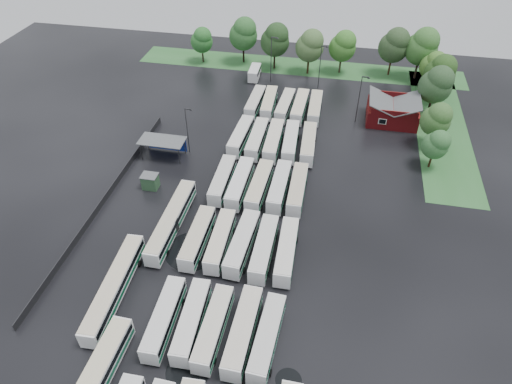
# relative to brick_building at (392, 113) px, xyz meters

# --- Properties ---
(ground) EXTENTS (160.00, 160.00, 0.00)m
(ground) POSITION_rel_brick_building_xyz_m (-24.00, -42.77, -1.87)
(ground) COLOR black
(ground) RESTS_ON ground
(brick_building) EXTENTS (10.07, 8.60, 5.39)m
(brick_building) POSITION_rel_brick_building_xyz_m (0.00, 0.00, 0.00)
(brick_building) COLOR maroon
(brick_building) RESTS_ON ground
(wash_shed) EXTENTS (8.20, 4.20, 3.58)m
(wash_shed) POSITION_rel_brick_building_xyz_m (-41.20, -20.74, 1.12)
(wash_shed) COLOR #2D2D30
(wash_shed) RESTS_ON ground
(utility_hut) EXTENTS (2.70, 2.20, 2.62)m
(utility_hut) POSITION_rel_brick_building_xyz_m (-40.20, -30.17, -0.55)
(utility_hut) COLOR #294D2E
(utility_hut) RESTS_ON ground
(grass_strip_north) EXTENTS (80.00, 10.00, 0.01)m
(grass_strip_north) POSITION_rel_brick_building_xyz_m (-22.00, 22.03, -1.86)
(grass_strip_north) COLOR #2B612C
(grass_strip_north) RESTS_ON ground
(grass_strip_east) EXTENTS (10.00, 50.00, 0.01)m
(grass_strip_east) POSITION_rel_brick_building_xyz_m (10.00, 0.03, -1.86)
(grass_strip_east) COLOR #2B612C
(grass_strip_east) RESTS_ON ground
(west_fence) EXTENTS (0.10, 50.00, 1.20)m
(west_fence) POSITION_rel_brick_building_xyz_m (-46.20, -34.77, -1.27)
(west_fence) COLOR #2D2D30
(west_fence) RESTS_ON ground
(bus_r1c0) EXTENTS (2.65, 11.04, 3.05)m
(bus_r1c0) POSITION_rel_brick_building_xyz_m (-28.39, -55.41, -0.19)
(bus_r1c0) COLOR white
(bus_r1c0) RESTS_ON ground
(bus_r1c1) EXTENTS (2.80, 11.08, 3.06)m
(bus_r1c1) POSITION_rel_brick_building_xyz_m (-25.02, -55.11, -0.18)
(bus_r1c1) COLOR white
(bus_r1c1) RESTS_ON ground
(bus_r1c2) EXTENTS (2.48, 11.01, 3.06)m
(bus_r1c2) POSITION_rel_brick_building_xyz_m (-22.18, -55.51, -0.19)
(bus_r1c2) COLOR white
(bus_r1c2) RESTS_ON ground
(bus_r1c3) EXTENTS (2.68, 11.60, 3.22)m
(bus_r1c3) POSITION_rel_brick_building_xyz_m (-18.62, -55.34, -0.10)
(bus_r1c3) COLOR white
(bus_r1c3) RESTS_ON ground
(bus_r1c4) EXTENTS (2.86, 11.07, 3.05)m
(bus_r1c4) POSITION_rel_brick_building_xyz_m (-15.67, -55.51, -0.19)
(bus_r1c4) COLOR white
(bus_r1c4) RESTS_ON ground
(bus_r2c0) EXTENTS (2.40, 11.13, 3.10)m
(bus_r2c0) POSITION_rel_brick_building_xyz_m (-28.41, -41.57, -0.16)
(bus_r2c0) COLOR white
(bus_r2c0) RESTS_ON ground
(bus_r2c1) EXTENTS (2.58, 11.00, 3.05)m
(bus_r2c1) POSITION_rel_brick_building_xyz_m (-25.06, -41.49, -0.19)
(bus_r2c1) COLOR white
(bus_r2c1) RESTS_ON ground
(bus_r2c2) EXTENTS (3.03, 11.63, 3.21)m
(bus_r2c2) POSITION_rel_brick_building_xyz_m (-21.86, -41.40, -0.10)
(bus_r2c2) COLOR white
(bus_r2c2) RESTS_ON ground
(bus_r2c3) EXTENTS (2.42, 11.34, 3.16)m
(bus_r2c3) POSITION_rel_brick_building_xyz_m (-18.64, -41.72, -0.13)
(bus_r2c3) COLOR white
(bus_r2c3) RESTS_ON ground
(bus_r2c4) EXTENTS (2.72, 11.26, 3.11)m
(bus_r2c4) POSITION_rel_brick_building_xyz_m (-15.47, -41.58, -0.15)
(bus_r2c4) COLOR white
(bus_r2c4) RESTS_ON ground
(bus_r3c0) EXTENTS (2.49, 11.07, 3.07)m
(bus_r3c0) POSITION_rel_brick_building_xyz_m (-28.31, -27.86, -0.17)
(bus_r3c0) COLOR white
(bus_r3c0) RESTS_ON ground
(bus_r3c1) EXTENTS (2.57, 11.53, 3.20)m
(bus_r3c1) POSITION_rel_brick_building_xyz_m (-25.23, -28.23, -0.10)
(bus_r3c1) COLOR white
(bus_r3c1) RESTS_ON ground
(bus_r3c2) EXTENTS (2.82, 11.50, 3.18)m
(bus_r3c2) POSITION_rel_brick_building_xyz_m (-21.94, -28.26, -0.12)
(bus_r3c2) COLOR white
(bus_r3c2) RESTS_ON ground
(bus_r3c3) EXTENTS (2.53, 11.41, 3.17)m
(bus_r3c3) POSITION_rel_brick_building_xyz_m (-18.71, -27.74, -0.12)
(bus_r3c3) COLOR white
(bus_r3c3) RESTS_ON ground
(bus_r3c4) EXTENTS (2.53, 11.27, 3.13)m
(bus_r3c4) POSITION_rel_brick_building_xyz_m (-15.72, -27.78, -0.14)
(bus_r3c4) COLOR white
(bus_r3c4) RESTS_ON ground
(bus_r4c0) EXTENTS (2.91, 11.42, 3.15)m
(bus_r4c0) POSITION_rel_brick_building_xyz_m (-28.27, -14.26, -0.13)
(bus_r4c0) COLOR white
(bus_r4c0) RESTS_ON ground
(bus_r4c1) EXTENTS (2.47, 11.45, 3.19)m
(bus_r4c1) POSITION_rel_brick_building_xyz_m (-25.04, -14.64, -0.11)
(bus_r4c1) COLOR white
(bus_r4c1) RESTS_ON ground
(bus_r4c2) EXTENTS (2.72, 11.67, 3.23)m
(bus_r4c2) POSITION_rel_brick_building_xyz_m (-21.91, -14.70, -0.09)
(bus_r4c2) COLOR white
(bus_r4c2) RESTS_ON ground
(bus_r4c3) EXTENTS (2.97, 11.44, 3.16)m
(bus_r4c3) POSITION_rel_brick_building_xyz_m (-18.78, -14.30, -0.13)
(bus_r4c3) COLOR white
(bus_r4c3) RESTS_ON ground
(bus_r4c4) EXTENTS (2.91, 11.44, 3.16)m
(bus_r4c4) POSITION_rel_brick_building_xyz_m (-15.45, -14.31, -0.13)
(bus_r4c4) COLOR white
(bus_r4c4) RESTS_ON ground
(bus_r5c0) EXTENTS (2.62, 11.03, 3.06)m
(bus_r5c0) POSITION_rel_brick_building_xyz_m (-28.21, -0.81, -0.19)
(bus_r5c0) COLOR white
(bus_r5c0) RESTS_ON ground
(bus_r5c1) EXTENTS (2.78, 11.10, 3.07)m
(bus_r5c1) POSITION_rel_brick_building_xyz_m (-25.29, -0.58, -0.18)
(bus_r5c1) COLOR white
(bus_r5c1) RESTS_ON ground
(bus_r5c2) EXTENTS (2.90, 11.19, 3.09)m
(bus_r5c2) POSITION_rel_brick_building_xyz_m (-21.81, -1.03, -0.17)
(bus_r5c2) COLOR white
(bus_r5c2) RESTS_ON ground
(bus_r5c3) EXTENTS (2.68, 11.46, 3.18)m
(bus_r5c3) POSITION_rel_brick_building_xyz_m (-18.73, -1.03, -0.12)
(bus_r5c3) COLOR white
(bus_r5c3) RESTS_ON ground
(bus_r5c4) EXTENTS (2.60, 11.18, 3.10)m
(bus_r5c4) POSITION_rel_brick_building_xyz_m (-15.59, -0.72, -0.16)
(bus_r5c4) COLOR white
(bus_r5c4) RESTS_ON ground
(artic_bus_west_b) EXTENTS (2.47, 16.57, 3.07)m
(artic_bus_west_b) POSITION_rel_brick_building_xyz_m (-33.29, -38.92, -0.16)
(artic_bus_west_b) COLOR white
(artic_bus_west_b) RESTS_ON ground
(artic_bus_west_c) EXTENTS (3.09, 16.56, 3.06)m
(artic_bus_west_c) POSITION_rel_brick_building_xyz_m (-36.36, -52.16, -0.17)
(artic_bus_west_c) COLOR white
(artic_bus_west_c) RESTS_ON ground
(minibus) EXTENTS (2.46, 6.14, 2.65)m
(minibus) POSITION_rel_brick_building_xyz_m (-31.29, 13.53, -0.40)
(minibus) COLOR white
(minibus) RESTS_ON ground
(tree_north_0) EXTENTS (5.43, 5.43, 8.99)m
(tree_north_0) POSITION_rel_brick_building_xyz_m (-45.80, 19.95, 3.92)
(tree_north_0) COLOR black
(tree_north_0) RESTS_ON ground
(tree_north_1) EXTENTS (6.94, 6.94, 11.49)m
(tree_north_1) POSITION_rel_brick_building_xyz_m (-35.67, 21.87, 5.52)
(tree_north_1) COLOR black
(tree_north_1) RESTS_ON ground
(tree_north_2) EXTENTS (6.90, 6.90, 11.42)m
(tree_north_2) POSITION_rel_brick_building_xyz_m (-27.47, 19.76, 5.48)
(tree_north_2) COLOR black
(tree_north_2) RESTS_ON ground
(tree_north_3) EXTENTS (6.62, 6.62, 10.96)m
(tree_north_3) POSITION_rel_brick_building_xyz_m (-19.06, 18.62, 5.19)
(tree_north_3) COLOR #321D10
(tree_north_3) RESTS_ON ground
(tree_north_4) EXTENTS (6.36, 6.36, 10.53)m
(tree_north_4) POSITION_rel_brick_building_xyz_m (-11.54, 20.64, 4.90)
(tree_north_4) COLOR #372C1E
(tree_north_4) RESTS_ON ground
(tree_north_5) EXTENTS (6.99, 6.99, 11.58)m
(tree_north_5) POSITION_rel_brick_building_xyz_m (0.14, 21.74, 5.59)
(tree_north_5) COLOR #3B2214
(tree_north_5) RESTS_ON ground
(tree_north_6) EXTENTS (7.45, 7.45, 12.35)m
(tree_north_6) POSITION_rel_brick_building_xyz_m (6.22, 21.05, 6.08)
(tree_north_6) COLOR black
(tree_north_6) RESTS_ON ground
(tree_east_0) EXTENTS (4.65, 4.65, 7.70)m
(tree_east_0) POSITION_rel_brick_building_xyz_m (6.48, -14.89, 3.08)
(tree_east_0) COLOR black
(tree_east_0) RESTS_ON ground
(tree_east_1) EXTENTS (5.50, 5.50, 9.11)m
(tree_east_1) POSITION_rel_brick_building_xyz_m (7.00, -7.80, 4.00)
(tree_east_1) COLOR black
(tree_east_1) RESTS_ON ground
(tree_east_2) EXTENTS (6.67, 6.67, 11.05)m
(tree_east_2) POSITION_rel_brick_building_xyz_m (7.81, 3.85, 5.24)
(tree_east_2) COLOR black
(tree_east_2) RESTS_ON ground
(tree_east_3) EXTENTS (6.51, 6.51, 10.78)m
(tree_east_3) POSITION_rel_brick_building_xyz_m (9.32, 10.29, 5.07)
(tree_east_3) COLOR black
(tree_east_3) RESTS_ON ground
(tree_east_4) EXTENTS (5.53, 5.49, 9.09)m
(tree_east_4) POSITION_rel_brick_building_xyz_m (8.59, 15.97, 3.97)
(tree_east_4) COLOR black
(tree_east_4) RESTS_ON ground
(lamp_post_ne) EXTENTS (1.55, 0.30, 10.07)m
(lamp_post_ne) POSITION_rel_brick_building_xyz_m (-6.97, -1.85, 3.98)
(lamp_post_ne) COLOR #2D2D30
(lamp_post_ne) RESTS_ON ground
(lamp_post_nw) EXTENTS (1.42, 0.28, 9.21)m
(lamp_post_nw) POSITION_rel_brick_building_xyz_m (-36.94, -18.83, 3.48)
(lamp_post_nw) COLOR #2D2D30
(lamp_post_nw) RESTS_ON ground
(lamp_post_back_w) EXTENTS (1.65, 0.32, 10.70)m
(lamp_post_back_w) POSITION_rel_brick_building_xyz_m (-27.12, 12.63, 4.34)
(lamp_post_back_w) COLOR #2D2D30
(lamp_post_back_w) RESTS_ON ground
(lamp_post_back_e) EXTENTS (1.55, 0.30, 10.10)m
(lamp_post_back_e) POSITION_rel_brick_building_xyz_m (-15.88, 11.37, 4.00)
(lamp_post_back_e) COLOR #2D2D30
(lamp_post_back_e) RESTS_ON ground
(puddle_0) EXTENTS (5.05, 5.05, 0.01)m
(puddle_0) POSITION_rel_brick_building_xyz_m (-23.89, -60.61, -1.86)
(puddle_0) COLOR black
(puddle_0) RESTS_ON ground
(puddle_2) EXTENTS (7.76, 7.76, 0.01)m
(puddle_2) POSITION_rel_brick_building_xyz_m (-29.12, -42.77, -1.86)
(puddle_2) COLOR black
(puddle_2) RESTS_ON ground
(puddle_3) EXTENTS (3.61, 3.61, 0.01)m
(puddle_3) POSITION_rel_brick_building_xyz_m (-16.66, -43.70, -1.86)
(puddle_3) COLOR black
(puddle_3) RESTS_ON ground
(puddle_4) EXTENTS (3.01, 3.01, 0.01)m
(puddle_4) POSITION_rel_brick_building_xyz_m (-12.51, -59.34, -1.86)
(puddle_4) COLOR black
(puddle_4) RESTS_ON ground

